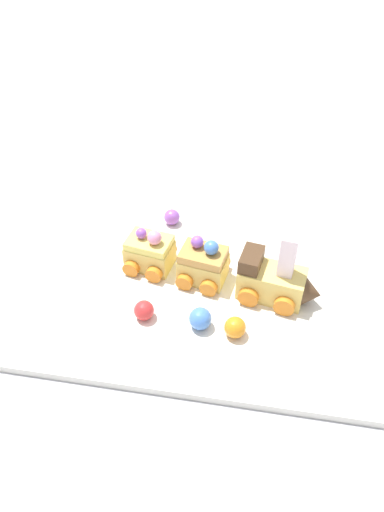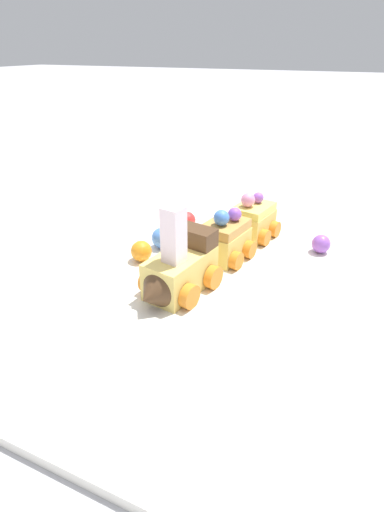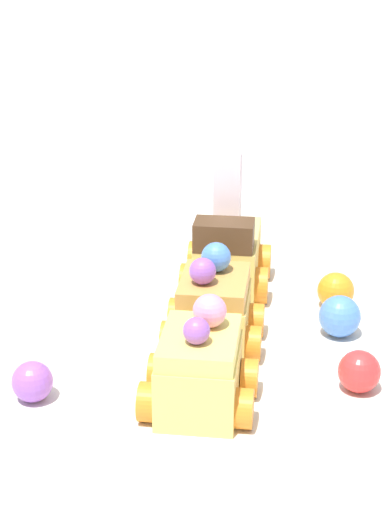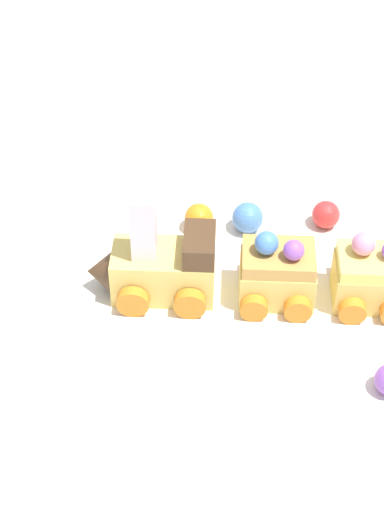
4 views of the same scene
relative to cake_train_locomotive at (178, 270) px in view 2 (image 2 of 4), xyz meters
name	(u,v)px [view 2 (image 2 of 4)]	position (x,y,z in m)	size (l,w,h in m)	color
ground_plane	(205,269)	(-0.08, 0.00, -0.04)	(10.00, 10.00, 0.00)	#B2B2B7
display_board	(205,266)	(-0.08, 0.00, -0.04)	(0.65, 0.37, 0.01)	white
cake_train_locomotive	(178,270)	(0.00, 0.00, 0.00)	(0.12, 0.08, 0.11)	#EACC66
cake_car_caramel	(225,240)	(-0.11, 0.02, 0.00)	(0.08, 0.08, 0.07)	#EACC66
cake_car_lemon	(253,220)	(-0.19, 0.03, 0.00)	(0.08, 0.08, 0.07)	#EACC66
gumball_purple	(321,244)	(-0.18, 0.14, -0.02)	(0.03, 0.03, 0.03)	#9956C6
gumball_red	(187,220)	(-0.18, -0.07, -0.02)	(0.03, 0.03, 0.03)	red
gumball_blue	(162,238)	(-0.10, -0.08, -0.01)	(0.03, 0.03, 0.03)	#4C84E0
gumball_orange	(141,251)	(-0.05, -0.08, -0.02)	(0.03, 0.03, 0.03)	orange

